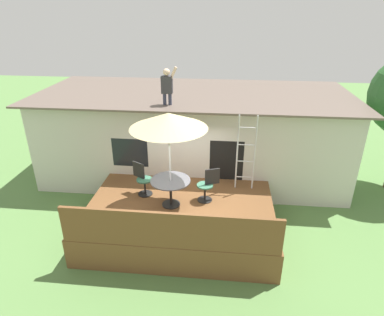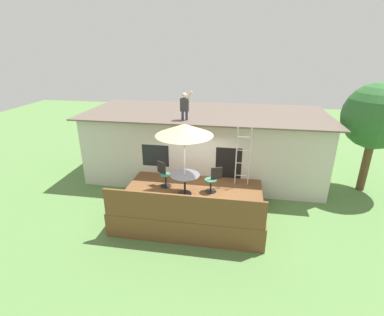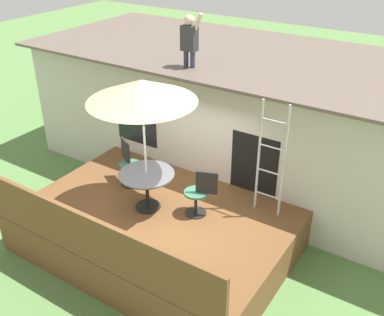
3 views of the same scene
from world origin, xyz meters
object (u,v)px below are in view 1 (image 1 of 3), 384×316
Objects in this scene: patio_table at (171,185)px; patio_chair_right at (208,185)px; person_figure at (167,84)px; patio_umbrella at (169,121)px; patio_chair_left at (143,179)px; step_ladder at (246,153)px.

patio_chair_right reaches higher than patio_table.
patio_chair_right is (1.31, -1.68, -2.31)m from person_figure.
patio_chair_left is (-0.87, 0.50, -1.89)m from patio_umbrella.
patio_umbrella is 2.76× the size of patio_chair_left.
patio_umbrella is at bearing -123.69° from patio_table.
patio_chair_right is (1.81, -0.15, 0.00)m from patio_chair_left.
patio_chair_right is at bearing -52.03° from person_figure.
patio_umbrella reaches higher than patio_table.
patio_table is 1.76m from patio_umbrella.
step_ladder reaches higher than patio_chair_left.
patio_table is 1.01m from patio_chair_right.
patio_table is 1.01m from patio_chair_left.
patio_chair_right is at bearing 20.20° from patio_table.
patio_chair_left is at bearing -167.75° from step_ladder.
patio_umbrella is 2.14m from patio_chair_left.
patio_table is 1.13× the size of patio_chair_right.
person_figure is 3.14m from patio_chair_right.
patio_umbrella is at bearing 0.00° from patio_chair_right.
person_figure reaches higher than patio_table.
patio_chair_right is (0.94, 0.35, -0.13)m from patio_table.
patio_chair_left is at bearing -108.21° from person_figure.
patio_table is at bearing 0.00° from patio_chair_left.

